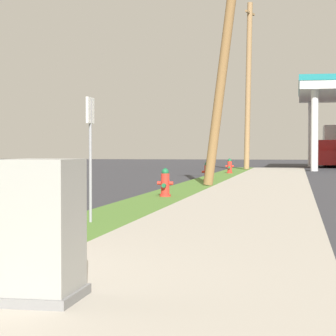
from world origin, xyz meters
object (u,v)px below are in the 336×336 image
Objects in this scene: fire_hydrant_nearest at (40,219)px; fire_hydrant_third at (207,172)px; utility_cabinet at (43,235)px; truck_white_on_apron at (336,147)px; utility_pole_background at (248,84)px; utility_pole_midground at (224,57)px; fire_hydrant_second at (165,184)px; street_sign_post at (90,133)px; truck_red_at_forecourt at (330,155)px; fire_hydrant_fourth at (230,167)px.

fire_hydrant_nearest is 17.99m from fire_hydrant_third.
utility_cabinet is 0.18× the size of truck_white_on_apron.
fire_hydrant_nearest is 0.07× the size of utility_pole_background.
utility_pole_midground is 18.24m from utility_cabinet.
utility_pole_midground reaches higher than truck_white_on_apron.
utility_pole_background is at bearing 88.86° from fire_hydrant_second.
fire_hydrant_second is 0.09× the size of utility_pole_midground.
truck_red_at_forecourt is at bearing 81.87° from street_sign_post.
fire_hydrant_nearest and fire_hydrant_second have the same top height.
truck_white_on_apron reaches higher than truck_red_at_forecourt.
fire_hydrant_fourth is 23.78m from street_sign_post.
fire_hydrant_third is at bearing -91.97° from utility_pole_background.
truck_white_on_apron is (5.39, 32.07, -2.94)m from utility_pole_midground.
utility_pole_background is at bearing 89.25° from fire_hydrant_nearest.
fire_hydrant_nearest and fire_hydrant_fourth have the same top height.
utility_cabinet is at bearing -76.72° from street_sign_post.
utility_cabinet is at bearing -86.32° from fire_hydrant_third.
utility_cabinet is (1.32, -12.32, 0.22)m from fire_hydrant_second.
utility_cabinet reaches higher than fire_hydrant_second.
fire_hydrant_second and fire_hydrant_third have the same top height.
fire_hydrant_fourth is 0.09× the size of utility_pole_midground.
fire_hydrant_second is at bearing -90.06° from fire_hydrant_fourth.
fire_hydrant_second is 1.00× the size of fire_hydrant_third.
utility_cabinet reaches higher than fire_hydrant_third.
utility_pole_background is (0.48, 24.08, 4.76)m from fire_hydrant_second.
utility_pole_midground is (0.92, 14.60, 3.98)m from fire_hydrant_nearest.
utility_pole_midground is 12.29m from street_sign_post.
utility_pole_midground reaches higher than fire_hydrant_nearest.
truck_red_at_forecourt is at bearing 82.52° from fire_hydrant_nearest.
truck_red_at_forecourt is at bearing 62.25° from utility_pole_background.
street_sign_post is at bearing -91.04° from utility_pole_background.
utility_pole_midground reaches higher than fire_hydrant_fourth.
fire_hydrant_nearest is 1.00× the size of fire_hydrant_third.
fire_hydrant_fourth is at bearing 94.55° from utility_pole_midground.
street_sign_post is at bearing 103.28° from utility_cabinet.
utility_pole_midground is 32.65m from truck_white_on_apron.
fire_hydrant_second is at bearing -99.59° from truck_white_on_apron.
street_sign_post is at bearing -90.68° from fire_hydrant_second.
utility_pole_midground is 18.58m from utility_pole_background.
truck_white_on_apron is (6.43, 43.99, -0.15)m from street_sign_post.
utility_pole_midground is 3.99× the size of street_sign_post.
fire_hydrant_fourth is at bearing 90.05° from fire_hydrant_nearest.
fire_hydrant_second is at bearing -91.14° from utility_pole_background.
fire_hydrant_nearest is at bearing -93.60° from utility_pole_midground.
utility_cabinet is at bearing -88.67° from utility_pole_background.
truck_white_on_apron is at bearing 79.67° from truck_red_at_forecourt.
utility_pole_background is at bearing 91.49° from utility_pole_midground.
utility_cabinet is (1.28, -3.24, 0.22)m from fire_hydrant_nearest.
utility_pole_midground reaches higher than utility_cabinet.
fire_hydrant_second is at bearing -99.51° from truck_red_at_forecourt.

